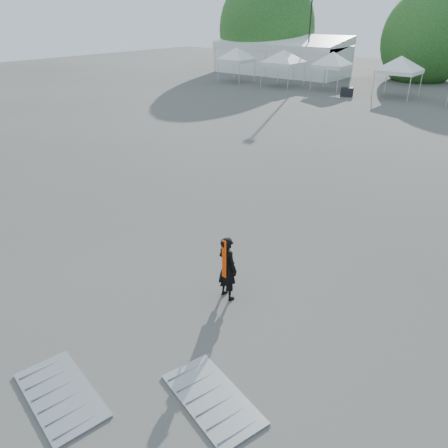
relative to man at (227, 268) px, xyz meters
The scene contains 13 objects.
ground 3.28m from the man, 94.69° to the left, with size 120.00×120.00×0.00m, color #474442.
marquee 44.19m from the man, 120.26° to the left, with size 15.00×6.25×4.23m.
light_pole_west 41.69m from the man, 116.17° to the left, with size 0.60×0.25×10.30m.
tree_far_w 48.96m from the man, 122.54° to the left, with size 4.80×4.80×7.30m.
tree_mid_w 44.05m from the man, 100.83° to the left, with size 4.16×4.16×6.33m.
tent_a 37.84m from the man, 126.73° to the left, with size 4.07×4.07×3.88m.
tent_b 35.40m from the man, 119.41° to the left, with size 4.56×4.56×3.88m.
tent_c 34.18m from the man, 111.92° to the left, with size 4.02×4.02×3.88m.
tent_d 32.25m from the man, 101.82° to the left, with size 4.47×4.47×3.88m.
man is the anchor object (origin of this frame).
barrier_left 4.65m from the man, 96.26° to the right, with size 2.36×1.50×0.07m.
barrier_mid 3.46m from the man, 56.59° to the right, with size 2.34×1.62×0.07m.
crate_west 31.07m from the man, 108.84° to the left, with size 0.96×0.75×0.75m, color black.
Camera 1 is at (6.00, -10.50, 6.67)m, focal length 35.00 mm.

